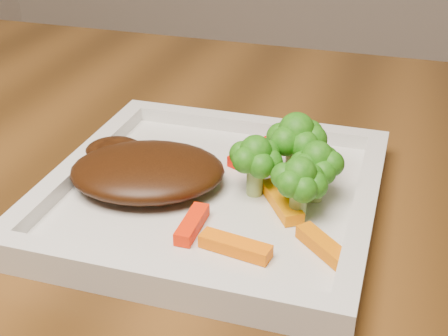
% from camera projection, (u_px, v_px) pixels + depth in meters
% --- Properties ---
extents(plate, '(0.27, 0.27, 0.01)m').
position_uv_depth(plate, '(213.00, 198.00, 0.53)').
color(plate, silver).
rests_on(plate, dining_table).
extents(steak, '(0.15, 0.13, 0.03)m').
position_uv_depth(steak, '(147.00, 171.00, 0.53)').
color(steak, '#391A08').
rests_on(steak, plate).
extents(broccoli_0, '(0.07, 0.07, 0.07)m').
position_uv_depth(broccoli_0, '(296.00, 143.00, 0.53)').
color(broccoli_0, '#125C0F').
rests_on(broccoli_0, plate).
extents(broccoli_1, '(0.06, 0.06, 0.06)m').
position_uv_depth(broccoli_1, '(317.00, 165.00, 0.50)').
color(broccoli_1, '#377112').
rests_on(broccoli_1, plate).
extents(broccoli_2, '(0.06, 0.06, 0.06)m').
position_uv_depth(broccoli_2, '(299.00, 185.00, 0.48)').
color(broccoli_2, '#267213').
rests_on(broccoli_2, plate).
extents(broccoli_3, '(0.06, 0.06, 0.06)m').
position_uv_depth(broccoli_3, '(255.00, 161.00, 0.51)').
color(broccoli_3, '#147613').
rests_on(broccoli_3, plate).
extents(carrot_0, '(0.06, 0.02, 0.01)m').
position_uv_depth(carrot_0, '(235.00, 246.00, 0.45)').
color(carrot_0, orange).
rests_on(carrot_0, plate).
extents(carrot_1, '(0.05, 0.04, 0.01)m').
position_uv_depth(carrot_1, '(323.00, 246.00, 0.45)').
color(carrot_1, '#DB6A03').
rests_on(carrot_1, plate).
extents(carrot_2, '(0.01, 0.05, 0.01)m').
position_uv_depth(carrot_2, '(192.00, 224.00, 0.48)').
color(carrot_2, '#F62404').
rests_on(carrot_2, plate).
extents(carrot_4, '(0.04, 0.06, 0.01)m').
position_uv_depth(carrot_4, '(253.00, 153.00, 0.58)').
color(carrot_4, '#F21403').
rests_on(carrot_4, plate).
extents(carrot_5, '(0.05, 0.06, 0.01)m').
position_uv_depth(carrot_5, '(282.00, 201.00, 0.51)').
color(carrot_5, orange).
rests_on(carrot_5, plate).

